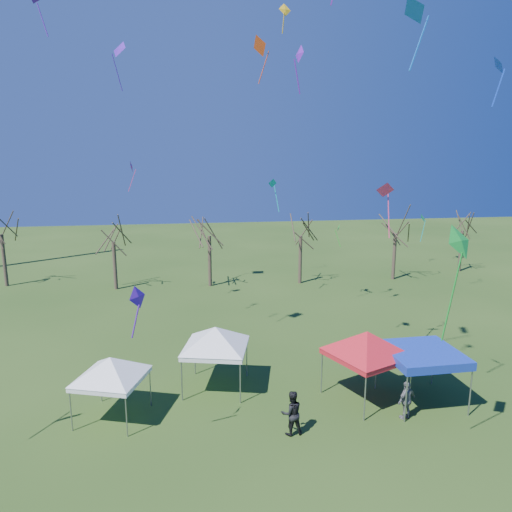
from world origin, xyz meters
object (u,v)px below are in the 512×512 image
Objects in this scene: tree_1 at (112,225)px; person_dark at (292,413)px; tent_white_mid at (215,331)px; tree_5 at (464,217)px; tent_white_west at (110,362)px; tree_3 at (301,219)px; tree_2 at (209,218)px; tent_red at (367,336)px; tree_4 at (397,217)px; tent_blue at (423,355)px; person_grey at (407,400)px.

person_dark is at bearing -67.23° from tree_1.
tree_1 is 26.84m from person_dark.
tent_white_mid is 5.67m from person_dark.
tree_5 is 39.48m from tent_white_west.
tree_3 reaches higher than person_dark.
tree_2 is 22.75m from tent_red.
tree_1 is 1.01× the size of tree_5.
tree_1 is at bearing 178.58° from tree_4.
tree_5 is 35.71m from person_dark.
tree_2 is 1.10× the size of tree_5.
tent_white_mid is (-0.95, -19.56, -3.30)m from tree_2.
tree_2 is 2.31× the size of tent_white_west.
tent_blue is at bearing -69.49° from tree_2.
tree_4 is at bearing 61.19° from tent_red.
tree_3 is at bearing 90.02° from tent_blue.
tent_white_west is 2.00× the size of person_grey.
tree_1 is 22.27m from tent_white_west.
person_grey is 5.26m from person_dark.
tree_3 is 4.48× the size of person_grey.
person_dark is (-6.58, -23.73, -5.13)m from tree_3.
tree_1 is at bearing -81.85° from person_grey.
tent_white_mid is (-27.04, -21.25, -2.74)m from tree_5.
tree_2 is at bearing 75.35° from tent_white_west.
tree_2 reaches higher than tree_4.
tent_blue is (8.41, -22.47, -3.93)m from tree_2.
tree_3 is 25.16m from person_dark.
person_grey is (7.07, -23.74, -5.41)m from tree_2.
person_dark is (1.82, -24.07, -5.34)m from tree_2.
tree_5 is at bearing 6.52° from tree_3.
person_grey is (-1.33, -23.41, -5.20)m from tree_3.
tree_1 is 34.52m from tree_5.
tree_3 is 1.00× the size of tree_4.
tree_3 is at bearing -117.89° from person_grey.
tent_blue is 1.85× the size of person_grey.
tree_3 reaches higher than tree_1.
tree_4 reaches higher than person_dark.
tree_3 is at bearing -173.48° from tree_5.
tree_1 is 1.85× the size of tent_white_mid.
tree_4 is 1.93× the size of tent_red.
tent_red is (14.38, -21.99, -2.66)m from tree_1.
tree_4 is 26.19m from person_grey.
person_grey is at bearing -61.74° from tent_red.
tree_5 is (34.49, 1.42, -0.06)m from tree_1.
tent_blue is at bearing -161.26° from person_grey.
tent_white_west is 0.87× the size of tent_white_mid.
tree_5 is (26.09, 1.69, -0.56)m from tree_2.
tree_3 is 17.81m from tree_5.
tent_white_west is 14.09m from tent_blue.
tent_red is at bearing -155.28° from person_dark.
tent_red is at bearing -96.45° from tree_3.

